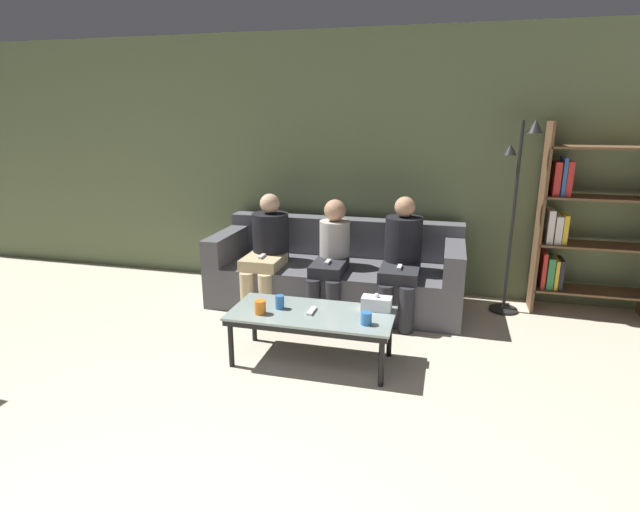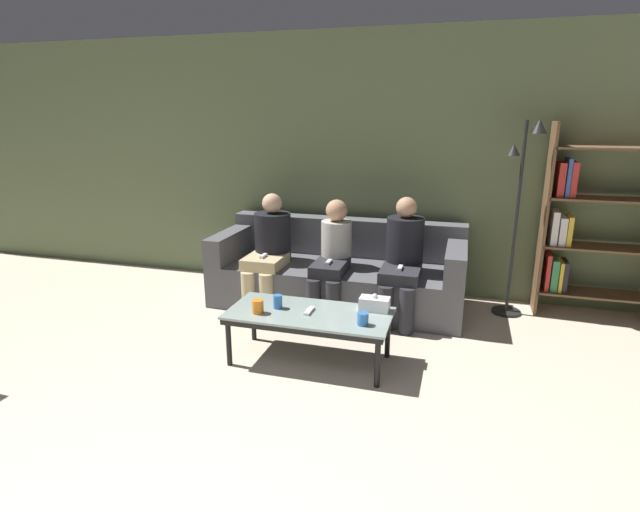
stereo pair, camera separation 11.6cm
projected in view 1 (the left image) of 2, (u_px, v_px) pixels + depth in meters
wall_back at (349, 165)px, 5.13m from camera, size 12.00×0.06×2.60m
couch at (337, 274)px, 4.91m from camera, size 2.38×0.93×0.78m
coffee_table at (312, 317)px, 3.69m from camera, size 1.21×0.56×0.40m
cup_near_left at (260, 307)px, 3.64m from camera, size 0.08×0.08×0.10m
cup_near_right at (366, 318)px, 3.46m from camera, size 0.08×0.08×0.09m
cup_far_center at (280, 302)px, 3.73m from camera, size 0.07×0.07×0.10m
tissue_box at (377, 303)px, 3.71m from camera, size 0.22×0.12×0.13m
game_remote at (312, 311)px, 3.68m from camera, size 0.04×0.15×0.02m
bookshelf at (582, 224)px, 4.51m from camera, size 1.00×0.32×1.74m
standing_lamp at (517, 198)px, 4.46m from camera, size 0.31×0.26×1.76m
seated_person_left_end at (268, 247)px, 4.80m from camera, size 0.35×0.66×1.07m
seated_person_mid_left at (331, 255)px, 4.62m from camera, size 0.31×0.66×1.04m
seated_person_mid_right at (402, 256)px, 4.48m from camera, size 0.34×0.69×1.10m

